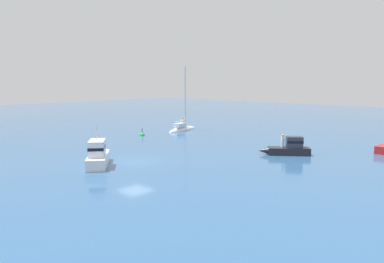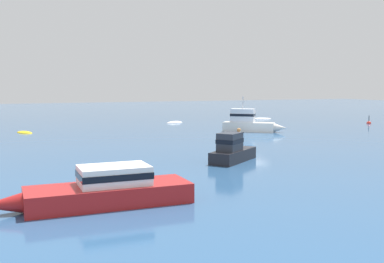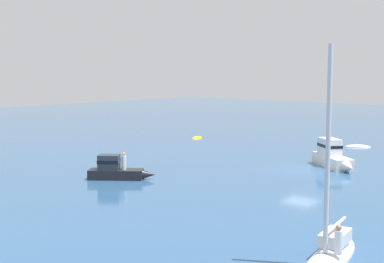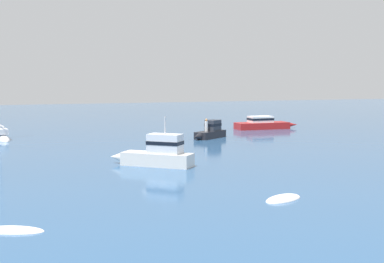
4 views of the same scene
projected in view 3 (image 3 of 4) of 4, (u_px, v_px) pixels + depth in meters
The scene contains 6 objects.
ground_plane at pixel (301, 170), 41.98m from camera, with size 160.00×160.00×0.00m, color #2D5684.
sailboat at pixel (330, 256), 21.91m from camera, with size 2.29×6.10×9.11m.
launch at pixel (116, 170), 38.34m from camera, with size 4.31×3.61×1.90m.
powerboat at pixel (333, 156), 43.24m from camera, with size 5.31×4.71×3.35m.
rib at pixel (358, 147), 54.35m from camera, with size 2.69×2.17×0.45m.
tender at pixel (197, 138), 61.31m from camera, with size 1.83×2.48×0.34m.
Camera 3 is at (-20.51, 36.91, 7.61)m, focal length 51.42 mm.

